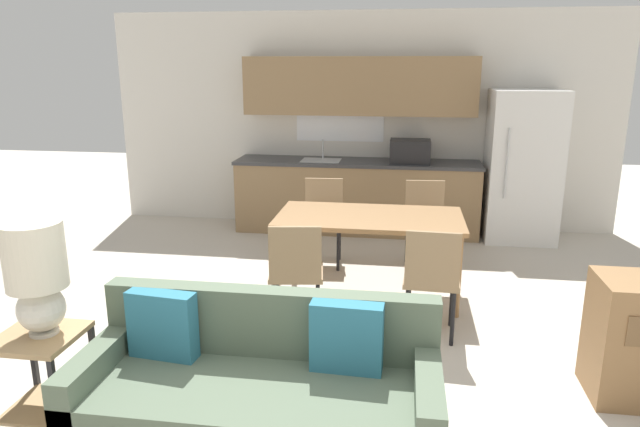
{
  "coord_description": "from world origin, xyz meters",
  "views": [
    {
      "loc": [
        0.57,
        -2.69,
        2.07
      ],
      "look_at": [
        -0.05,
        1.5,
        0.95
      ],
      "focal_mm": 32.0,
      "sensor_mm": 36.0,
      "label": 1
    }
  ],
  "objects": [
    {
      "name": "refrigerator",
      "position": [
        1.96,
        4.23,
        0.89
      ],
      "size": [
        0.82,
        0.72,
        1.78
      ],
      "color": "white",
      "rests_on": "ground_plane"
    },
    {
      "name": "dining_chair_near_right",
      "position": [
        0.81,
        1.44,
        0.51
      ],
      "size": [
        0.44,
        0.44,
        0.89
      ],
      "rotation": [
        0.0,
        0.0,
        3.09
      ],
      "color": "#997A56",
      "rests_on": "ground_plane"
    },
    {
      "name": "side_table",
      "position": [
        -1.44,
        -0.02,
        0.39
      ],
      "size": [
        0.44,
        0.44,
        0.59
      ],
      "color": "tan",
      "rests_on": "ground_plane"
    },
    {
      "name": "couch",
      "position": [
        -0.17,
        0.05,
        0.33
      ],
      "size": [
        1.96,
        0.8,
        0.81
      ],
      "color": "#3D2D1E",
      "rests_on": "ground_plane"
    },
    {
      "name": "dining_chair_far_left",
      "position": [
        -0.25,
        3.04,
        0.51
      ],
      "size": [
        0.45,
        0.45,
        0.89
      ],
      "rotation": [
        0.0,
        0.0,
        0.08
      ],
      "color": "#997A56",
      "rests_on": "ground_plane"
    },
    {
      "name": "dining_chair_near_left",
      "position": [
        -0.23,
        1.43,
        0.51
      ],
      "size": [
        0.48,
        0.48,
        0.89
      ],
      "rotation": [
        0.0,
        0.0,
        3.29
      ],
      "color": "#997A56",
      "rests_on": "ground_plane"
    },
    {
      "name": "kitchen_counter",
      "position": [
        0.01,
        4.33,
        0.84
      ],
      "size": [
        3.02,
        0.65,
        2.15
      ],
      "color": "#8E704C",
      "rests_on": "ground_plane"
    },
    {
      "name": "table_lamp",
      "position": [
        -1.41,
        0.0,
        0.95
      ],
      "size": [
        0.33,
        0.33,
        0.65
      ],
      "color": "silver",
      "rests_on": "side_table"
    },
    {
      "name": "dining_table",
      "position": [
        0.29,
        2.24,
        0.69
      ],
      "size": [
        1.65,
        0.89,
        0.75
      ],
      "color": "olive",
      "rests_on": "ground_plane"
    },
    {
      "name": "dining_chair_far_right",
      "position": [
        0.81,
        3.08,
        0.51
      ],
      "size": [
        0.45,
        0.45,
        0.89
      ],
      "rotation": [
        0.0,
        0.0,
        0.06
      ],
      "color": "#997A56",
      "rests_on": "ground_plane"
    },
    {
      "name": "wall_back",
      "position": [
        -0.0,
        4.63,
        1.35
      ],
      "size": [
        6.4,
        0.07,
        2.7
      ],
      "color": "silver",
      "rests_on": "ground_plane"
    }
  ]
}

